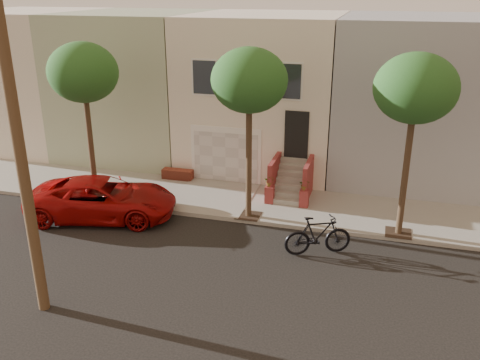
# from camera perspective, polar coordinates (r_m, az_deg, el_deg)

# --- Properties ---
(ground) EXTENTS (90.00, 90.00, 0.00)m
(ground) POSITION_cam_1_polar(r_m,az_deg,el_deg) (16.72, -5.87, -9.43)
(ground) COLOR black
(ground) RESTS_ON ground
(sidewalk) EXTENTS (40.00, 3.70, 0.15)m
(sidewalk) POSITION_cam_1_polar(r_m,az_deg,el_deg) (21.21, -0.68, -2.26)
(sidewalk) COLOR gray
(sidewalk) RESTS_ON ground
(house_row) EXTENTS (33.10, 11.70, 7.00)m
(house_row) POSITION_cam_1_polar(r_m,az_deg,el_deg) (25.62, 2.98, 10.11)
(house_row) COLOR beige
(house_row) RESTS_ON sidewalk
(tree_left) EXTENTS (2.70, 2.57, 6.30)m
(tree_left) POSITION_cam_1_polar(r_m,az_deg,el_deg) (20.71, -17.00, 11.23)
(tree_left) COLOR #2D2116
(tree_left) RESTS_ON sidewalk
(tree_mid) EXTENTS (2.70, 2.57, 6.30)m
(tree_mid) POSITION_cam_1_polar(r_m,az_deg,el_deg) (18.13, 1.04, 10.86)
(tree_mid) COLOR #2D2116
(tree_mid) RESTS_ON sidewalk
(tree_right) EXTENTS (2.70, 2.57, 6.30)m
(tree_right) POSITION_cam_1_polar(r_m,az_deg,el_deg) (17.60, 18.90, 9.46)
(tree_right) COLOR #2D2116
(tree_right) RESTS_ON sidewalk
(pickup_truck) EXTENTS (5.98, 3.73, 1.54)m
(pickup_truck) POSITION_cam_1_polar(r_m,az_deg,el_deg) (20.27, -14.99, -2.00)
(pickup_truck) COLOR #970A09
(pickup_truck) RESTS_ON ground
(motorcycle) EXTENTS (2.32, 1.52, 1.35)m
(motorcycle) POSITION_cam_1_polar(r_m,az_deg,el_deg) (17.20, 8.64, -6.08)
(motorcycle) COLOR black
(motorcycle) RESTS_ON ground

